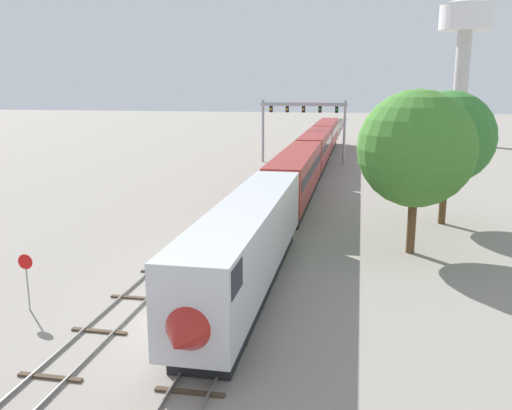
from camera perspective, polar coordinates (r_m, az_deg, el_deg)
ground_plane at (r=26.44m, az=-7.16°, el=-11.86°), size 400.00×400.00×0.00m
track_main at (r=83.76m, az=6.86°, el=4.98°), size 2.60×200.00×0.16m
track_near at (r=64.75m, az=0.72°, el=2.88°), size 2.60×160.00×0.16m
passenger_train at (r=61.97m, az=5.48°, el=4.76°), size 3.04×89.24×4.80m
signal_gantry at (r=77.50m, az=4.98°, el=9.16°), size 12.10×0.49×8.82m
water_tower at (r=110.33m, az=21.07°, el=16.73°), size 9.61×9.61×26.23m
stop_sign at (r=28.85m, az=-22.91°, el=-6.68°), size 0.76×0.08×2.88m
trackside_tree_left at (r=36.18m, az=16.45°, el=5.66°), size 7.48×7.48×10.63m
trackside_tree_mid at (r=44.93m, az=19.45°, el=6.67°), size 7.22×7.22×10.48m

